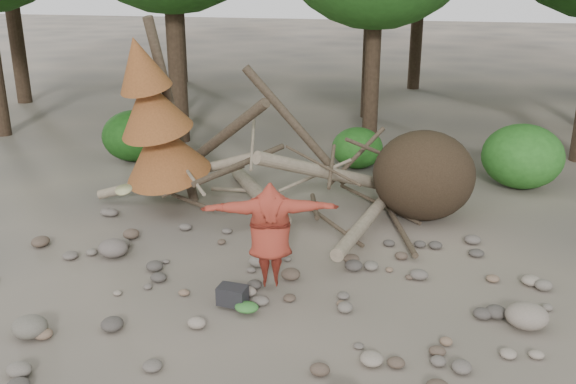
# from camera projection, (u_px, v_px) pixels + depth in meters

# --- Properties ---
(ground) EXTENTS (120.00, 120.00, 0.00)m
(ground) POSITION_uv_depth(u_px,v_px,m) (259.00, 299.00, 10.75)
(ground) COLOR #514C44
(ground) RESTS_ON ground
(deadfall_pile) EXTENTS (8.55, 5.24, 3.30)m
(deadfall_pile) POSITION_uv_depth(u_px,v_px,m) (396.00, 176.00, 13.95)
(deadfall_pile) COLOR #332619
(deadfall_pile) RESTS_ON ground
(dead_conifer) EXTENTS (2.06, 2.16, 4.35)m
(dead_conifer) POSITION_uv_depth(u_px,v_px,m) (156.00, 122.00, 13.77)
(dead_conifer) COLOR #4C3F30
(dead_conifer) RESTS_ON ground
(bush_left) EXTENTS (1.80, 1.80, 1.44)m
(bush_left) POSITION_uv_depth(u_px,v_px,m) (134.00, 136.00, 18.23)
(bush_left) COLOR #1B4D14
(bush_left) RESTS_ON ground
(bush_mid) EXTENTS (1.40, 1.40, 1.12)m
(bush_mid) POSITION_uv_depth(u_px,v_px,m) (357.00, 148.00, 17.60)
(bush_mid) COLOR #24621C
(bush_mid) RESTS_ON ground
(bush_right) EXTENTS (2.00, 2.00, 1.60)m
(bush_right) POSITION_uv_depth(u_px,v_px,m) (522.00, 156.00, 15.97)
(bush_right) COLOR #2E7424
(bush_right) RESTS_ON ground
(frisbee_thrower) EXTENTS (3.76, 1.16, 1.85)m
(frisbee_thrower) POSITION_uv_depth(u_px,v_px,m) (270.00, 234.00, 10.80)
(frisbee_thrower) COLOR maroon
(frisbee_thrower) RESTS_ON ground
(backpack) EXTENTS (0.50, 0.36, 0.31)m
(backpack) POSITION_uv_depth(u_px,v_px,m) (233.00, 298.00, 10.45)
(backpack) COLOR black
(backpack) RESTS_ON ground
(cloth_green) EXTENTS (0.39, 0.32, 0.15)m
(cloth_green) POSITION_uv_depth(u_px,v_px,m) (247.00, 310.00, 10.26)
(cloth_green) COLOR #32712D
(cloth_green) RESTS_ON ground
(cloth_orange) EXTENTS (0.28, 0.23, 0.10)m
(cloth_orange) POSITION_uv_depth(u_px,v_px,m) (237.00, 298.00, 10.69)
(cloth_orange) COLOR #9D591A
(cloth_orange) RESTS_ON ground
(boulder_front_left) EXTENTS (0.55, 0.49, 0.33)m
(boulder_front_left) POSITION_uv_depth(u_px,v_px,m) (30.00, 327.00, 9.61)
(boulder_front_left) COLOR #656054
(boulder_front_left) RESTS_ON ground
(boulder_mid_right) EXTENTS (0.65, 0.59, 0.39)m
(boulder_mid_right) POSITION_uv_depth(u_px,v_px,m) (527.00, 316.00, 9.85)
(boulder_mid_right) COLOR gray
(boulder_mid_right) RESTS_ON ground
(boulder_mid_left) EXTENTS (0.58, 0.52, 0.35)m
(boulder_mid_left) POSITION_uv_depth(u_px,v_px,m) (113.00, 248.00, 12.27)
(boulder_mid_left) COLOR #645A54
(boulder_mid_left) RESTS_ON ground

